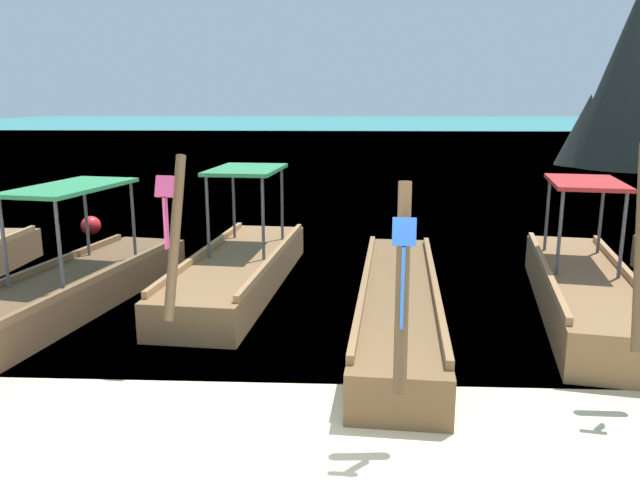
# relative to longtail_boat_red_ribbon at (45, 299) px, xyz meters

# --- Properties ---
(ground) EXTENTS (120.00, 120.00, 0.00)m
(ground) POSITION_rel_longtail_boat_red_ribbon_xyz_m (3.84, -3.58, -0.32)
(ground) COLOR beige
(sea_water) EXTENTS (120.00, 120.00, 0.00)m
(sea_water) POSITION_rel_longtail_boat_red_ribbon_xyz_m (3.84, 58.18, -0.31)
(sea_water) COLOR teal
(sea_water) RESTS_ON ground
(longtail_boat_red_ribbon) EXTENTS (2.36, 6.91, 2.59)m
(longtail_boat_red_ribbon) POSITION_rel_longtail_boat_red_ribbon_xyz_m (0.00, 0.00, 0.00)
(longtail_boat_red_ribbon) COLOR brown
(longtail_boat_red_ribbon) RESTS_ON ground
(longtail_boat_pink_ribbon) EXTENTS (1.76, 5.69, 2.40)m
(longtail_boat_pink_ribbon) POSITION_rel_longtail_boat_red_ribbon_xyz_m (2.43, 1.67, 0.02)
(longtail_boat_pink_ribbon) COLOR brown
(longtail_boat_pink_ribbon) RESTS_ON ground
(longtail_boat_blue_ribbon) EXTENTS (1.49, 6.27, 2.34)m
(longtail_boat_blue_ribbon) POSITION_rel_longtail_boat_red_ribbon_xyz_m (4.93, 0.14, -0.04)
(longtail_boat_blue_ribbon) COLOR brown
(longtail_boat_blue_ribbon) RESTS_ON ground
(longtail_boat_green_ribbon) EXTENTS (2.10, 5.53, 2.62)m
(longtail_boat_green_ribbon) POSITION_rel_longtail_boat_red_ribbon_xyz_m (7.63, 0.67, 0.04)
(longtail_boat_green_ribbon) COLOR brown
(longtail_boat_green_ribbon) RESTS_ON ground
(mooring_buoy_near) EXTENTS (0.44, 0.44, 0.44)m
(mooring_buoy_near) POSITION_rel_longtail_boat_red_ribbon_xyz_m (-1.66, 5.59, -0.09)
(mooring_buoy_near) COLOR red
(mooring_buoy_near) RESTS_ON sea_water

